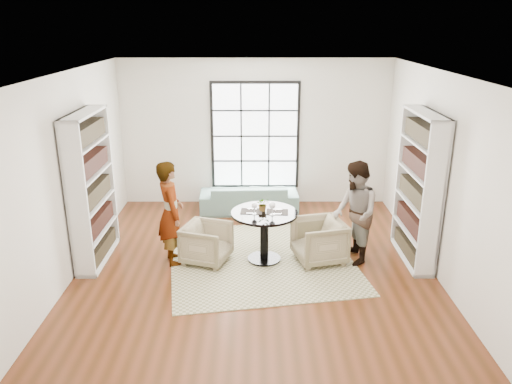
{
  "coord_description": "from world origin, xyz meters",
  "views": [
    {
      "loc": [
        0.0,
        -7.09,
        3.68
      ],
      "look_at": [
        0.01,
        0.4,
        1.11
      ],
      "focal_mm": 35.0,
      "sensor_mm": 36.0,
      "label": 1
    }
  ],
  "objects_px": {
    "wine_glass_left": "(254,206)",
    "sofa": "(249,198)",
    "armchair_left": "(207,243)",
    "flower_centerpiece": "(263,204)",
    "pedestal_table": "(264,226)",
    "person_left": "(171,213)",
    "armchair_right": "(319,241)",
    "wine_glass_right": "(272,206)",
    "person_right": "(355,213)"
  },
  "relations": [
    {
      "from": "person_right",
      "to": "wine_glass_left",
      "type": "bearing_deg",
      "value": -94.86
    },
    {
      "from": "person_left",
      "to": "flower_centerpiece",
      "type": "xyz_separation_m",
      "value": [
        1.45,
        0.1,
        0.11
      ]
    },
    {
      "from": "person_left",
      "to": "wine_glass_left",
      "type": "bearing_deg",
      "value": -110.99
    },
    {
      "from": "armchair_right",
      "to": "person_right",
      "type": "bearing_deg",
      "value": 75.63
    },
    {
      "from": "armchair_right",
      "to": "person_right",
      "type": "relative_size",
      "value": 0.46
    },
    {
      "from": "armchair_right",
      "to": "armchair_left",
      "type": "bearing_deg",
      "value": -103.58
    },
    {
      "from": "person_left",
      "to": "wine_glass_left",
      "type": "xyz_separation_m",
      "value": [
        1.31,
        -0.05,
        0.13
      ]
    },
    {
      "from": "sofa",
      "to": "person_right",
      "type": "bearing_deg",
      "value": 124.82
    },
    {
      "from": "armchair_right",
      "to": "pedestal_table",
      "type": "bearing_deg",
      "value": -105.63
    },
    {
      "from": "sofa",
      "to": "armchair_right",
      "type": "height_order",
      "value": "armchair_right"
    },
    {
      "from": "pedestal_table",
      "to": "person_left",
      "type": "relative_size",
      "value": 0.63
    },
    {
      "from": "person_left",
      "to": "armchair_left",
      "type": "bearing_deg",
      "value": -109.02
    },
    {
      "from": "sofa",
      "to": "person_left",
      "type": "height_order",
      "value": "person_left"
    },
    {
      "from": "flower_centerpiece",
      "to": "wine_glass_left",
      "type": "bearing_deg",
      "value": -132.41
    },
    {
      "from": "person_right",
      "to": "wine_glass_left",
      "type": "distance_m",
      "value": 1.59
    },
    {
      "from": "sofa",
      "to": "armchair_right",
      "type": "relative_size",
      "value": 2.57
    },
    {
      "from": "armchair_right",
      "to": "flower_centerpiece",
      "type": "xyz_separation_m",
      "value": [
        -0.9,
        0.08,
        0.6
      ]
    },
    {
      "from": "armchair_left",
      "to": "armchair_right",
      "type": "distance_m",
      "value": 1.8
    },
    {
      "from": "pedestal_table",
      "to": "armchair_left",
      "type": "height_order",
      "value": "pedestal_table"
    },
    {
      "from": "wine_glass_left",
      "to": "armchair_left",
      "type": "bearing_deg",
      "value": 176.61
    },
    {
      "from": "person_left",
      "to": "person_right",
      "type": "xyz_separation_m",
      "value": [
        2.9,
        0.02,
        -0.01
      ]
    },
    {
      "from": "armchair_left",
      "to": "flower_centerpiece",
      "type": "height_order",
      "value": "flower_centerpiece"
    },
    {
      "from": "pedestal_table",
      "to": "armchair_right",
      "type": "height_order",
      "value": "pedestal_table"
    },
    {
      "from": "flower_centerpiece",
      "to": "pedestal_table",
      "type": "bearing_deg",
      "value": -70.01
    },
    {
      "from": "sofa",
      "to": "flower_centerpiece",
      "type": "relative_size",
      "value": 8.88
    },
    {
      "from": "wine_glass_left",
      "to": "wine_glass_right",
      "type": "bearing_deg",
      "value": -7.01
    },
    {
      "from": "armchair_left",
      "to": "person_right",
      "type": "relative_size",
      "value": 0.43
    },
    {
      "from": "sofa",
      "to": "wine_glass_left",
      "type": "distance_m",
      "value": 2.42
    },
    {
      "from": "sofa",
      "to": "flower_centerpiece",
      "type": "bearing_deg",
      "value": 94.32
    },
    {
      "from": "pedestal_table",
      "to": "wine_glass_left",
      "type": "xyz_separation_m",
      "value": [
        -0.16,
        -0.09,
        0.37
      ]
    },
    {
      "from": "armchair_left",
      "to": "flower_centerpiece",
      "type": "relative_size",
      "value": 3.17
    },
    {
      "from": "wine_glass_right",
      "to": "pedestal_table",
      "type": "bearing_deg",
      "value": 134.14
    },
    {
      "from": "pedestal_table",
      "to": "person_right",
      "type": "bearing_deg",
      "value": -0.78
    },
    {
      "from": "wine_glass_right",
      "to": "flower_centerpiece",
      "type": "relative_size",
      "value": 0.96
    },
    {
      "from": "wine_glass_left",
      "to": "flower_centerpiece",
      "type": "bearing_deg",
      "value": 47.59
    },
    {
      "from": "pedestal_table",
      "to": "person_left",
      "type": "xyz_separation_m",
      "value": [
        -1.47,
        -0.04,
        0.23
      ]
    },
    {
      "from": "pedestal_table",
      "to": "person_right",
      "type": "xyz_separation_m",
      "value": [
        1.43,
        -0.02,
        0.22
      ]
    },
    {
      "from": "sofa",
      "to": "armchair_left",
      "type": "xyz_separation_m",
      "value": [
        -0.65,
        -2.27,
        0.03
      ]
    },
    {
      "from": "person_left",
      "to": "flower_centerpiece",
      "type": "bearing_deg",
      "value": -104.91
    },
    {
      "from": "flower_centerpiece",
      "to": "armchair_left",
      "type": "bearing_deg",
      "value": -173.38
    },
    {
      "from": "armchair_left",
      "to": "wine_glass_left",
      "type": "height_order",
      "value": "wine_glass_left"
    },
    {
      "from": "person_right",
      "to": "flower_centerpiece",
      "type": "height_order",
      "value": "person_right"
    },
    {
      "from": "wine_glass_left",
      "to": "person_right",
      "type": "bearing_deg",
      "value": 2.52
    },
    {
      "from": "armchair_right",
      "to": "wine_glass_right",
      "type": "relative_size",
      "value": 3.59
    },
    {
      "from": "sofa",
      "to": "person_right",
      "type": "xyz_separation_m",
      "value": [
        1.7,
        -2.25,
        0.54
      ]
    },
    {
      "from": "person_left",
      "to": "wine_glass_right",
      "type": "xyz_separation_m",
      "value": [
        1.59,
        -0.08,
        0.15
      ]
    },
    {
      "from": "pedestal_table",
      "to": "sofa",
      "type": "bearing_deg",
      "value": 96.96
    },
    {
      "from": "wine_glass_left",
      "to": "sofa",
      "type": "bearing_deg",
      "value": 92.81
    },
    {
      "from": "flower_centerpiece",
      "to": "sofa",
      "type": "bearing_deg",
      "value": 96.59
    },
    {
      "from": "pedestal_table",
      "to": "wine_glass_left",
      "type": "relative_size",
      "value": 5.55
    }
  ]
}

